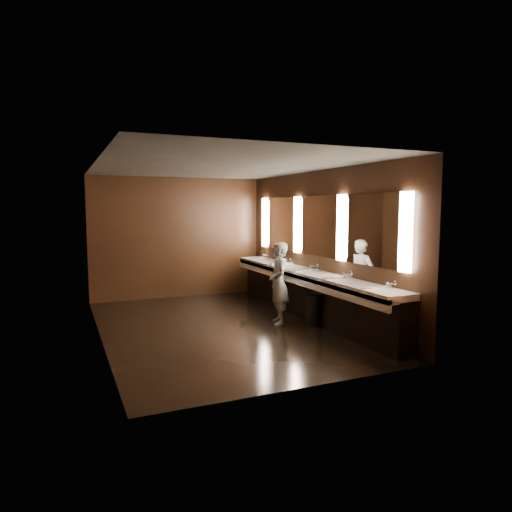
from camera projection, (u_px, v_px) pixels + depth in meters
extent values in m
plane|color=black|center=(220.00, 327.00, 8.06)|extent=(6.00, 6.00, 0.00)
cube|color=#2D2D2B|center=(219.00, 166.00, 7.77)|extent=(4.00, 6.00, 0.02)
cube|color=black|center=(178.00, 238.00, 10.65)|extent=(4.00, 0.02, 2.80)
cube|color=black|center=(305.00, 269.00, 5.18)|extent=(4.00, 0.02, 2.80)
cube|color=black|center=(98.00, 252.00, 7.12)|extent=(0.02, 6.00, 2.80)
cube|color=black|center=(319.00, 244.00, 8.71)|extent=(0.02, 6.00, 2.80)
cube|color=black|center=(310.00, 296.00, 8.74)|extent=(0.36, 5.40, 0.81)
cube|color=white|center=(306.00, 274.00, 8.66)|extent=(0.55, 5.40, 0.12)
cube|color=white|center=(294.00, 279.00, 8.57)|extent=(0.06, 5.40, 0.18)
cylinder|color=silver|center=(391.00, 283.00, 6.71)|extent=(0.18, 0.04, 0.04)
cylinder|color=silver|center=(348.00, 273.00, 7.71)|extent=(0.18, 0.04, 0.04)
cylinder|color=silver|center=(314.00, 266.00, 8.71)|extent=(0.18, 0.04, 0.04)
cylinder|color=silver|center=(288.00, 260.00, 9.72)|extent=(0.18, 0.04, 0.04)
cylinder|color=silver|center=(266.00, 255.00, 10.72)|extent=(0.18, 0.04, 0.04)
cube|color=#FFE3C4|center=(406.00, 232.00, 6.47)|extent=(0.06, 0.22, 1.15)
cube|color=white|center=(371.00, 230.00, 7.20)|extent=(0.03, 1.32, 1.15)
cube|color=#FFE3C4|center=(342.00, 228.00, 7.93)|extent=(0.06, 0.23, 1.15)
cube|color=white|center=(318.00, 226.00, 8.66)|extent=(0.03, 1.32, 1.15)
cube|color=#FFE3C4|center=(297.00, 225.00, 9.39)|extent=(0.06, 0.23, 1.15)
cube|color=white|center=(281.00, 223.00, 10.12)|extent=(0.03, 1.32, 1.15)
cube|color=#FFE3C4|center=(265.00, 222.00, 10.85)|extent=(0.06, 0.22, 1.15)
imported|color=#8FB4D5|center=(279.00, 283.00, 8.23)|extent=(0.47, 0.61, 1.48)
cylinder|color=black|center=(314.00, 310.00, 8.14)|extent=(0.44, 0.44, 0.55)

